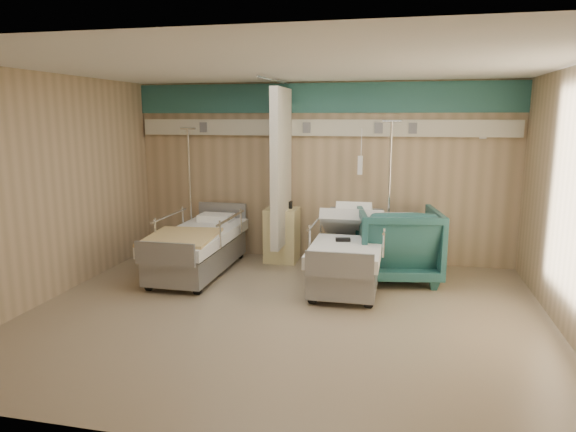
{
  "coord_description": "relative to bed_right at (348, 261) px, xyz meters",
  "views": [
    {
      "loc": [
        1.27,
        -5.51,
        2.27
      ],
      "look_at": [
        -0.09,
        0.6,
        1.05
      ],
      "focal_mm": 32.0,
      "sensor_mm": 36.0,
      "label": 1
    }
  ],
  "objects": [
    {
      "name": "call_remote",
      "position": [
        -0.06,
        -0.15,
        0.34
      ],
      "size": [
        0.21,
        0.13,
        0.04
      ],
      "primitive_type": "cube",
      "rotation": [
        0.0,
        0.0,
        0.22
      ],
      "color": "black",
      "rests_on": "bed_right"
    },
    {
      "name": "white_cup",
      "position": [
        -1.31,
        0.97,
        0.6
      ],
      "size": [
        0.12,
        0.12,
        0.13
      ],
      "primitive_type": "cylinder",
      "rotation": [
        0.0,
        0.0,
        -0.41
      ],
      "color": "white",
      "rests_on": "bedside_cabinet"
    },
    {
      "name": "bed_left",
      "position": [
        -2.2,
        0.0,
        0.0
      ],
      "size": [
        1.0,
        2.16,
        0.63
      ],
      "primitive_type": null,
      "color": "silver",
      "rests_on": "ground"
    },
    {
      "name": "waffle_blanket",
      "position": [
        0.64,
        0.34,
        0.75
      ],
      "size": [
        0.69,
        0.65,
        0.07
      ],
      "primitive_type": "cube",
      "rotation": [
        0.0,
        0.0,
        3.41
      ],
      "color": "white",
      "rests_on": "visitor_armchair"
    },
    {
      "name": "ground",
      "position": [
        -0.6,
        -1.3,
        -0.32
      ],
      "size": [
        6.0,
        5.0,
        0.0
      ],
      "primitive_type": "cube",
      "color": "#85705C",
      "rests_on": "ground"
    },
    {
      "name": "iv_stand_left",
      "position": [
        -2.68,
        0.89,
        0.11
      ],
      "size": [
        0.38,
        0.38,
        2.1
      ],
      "rotation": [
        0.0,
        0.0,
        0.39
      ],
      "color": "silver",
      "rests_on": "ground"
    },
    {
      "name": "bed_right",
      "position": [
        0.0,
        0.0,
        0.0
      ],
      "size": [
        1.0,
        2.16,
        0.63
      ],
      "primitive_type": null,
      "color": "silver",
      "rests_on": "ground"
    },
    {
      "name": "toiletry_bag",
      "position": [
        -1.09,
        0.95,
        0.59
      ],
      "size": [
        0.21,
        0.15,
        0.11
      ],
      "primitive_type": "cube",
      "rotation": [
        0.0,
        0.0,
        0.12
      ],
      "color": "black",
      "rests_on": "bedside_cabinet"
    },
    {
      "name": "visitor_armchair",
      "position": [
        0.65,
        0.35,
        0.2
      ],
      "size": [
        1.28,
        1.3,
        1.03
      ],
      "primitive_type": "imported",
      "rotation": [
        0.0,
        0.0,
        3.31
      ],
      "color": "#205150",
      "rests_on": "ground"
    },
    {
      "name": "room_walls",
      "position": [
        -0.63,
        -1.05,
        1.55
      ],
      "size": [
        6.04,
        5.04,
        2.82
      ],
      "color": "tan",
      "rests_on": "ground"
    },
    {
      "name": "bedside_cabinet",
      "position": [
        -1.15,
        0.9,
        0.11
      ],
      "size": [
        0.5,
        0.48,
        0.85
      ],
      "primitive_type": "cube",
      "color": "beige",
      "rests_on": "ground"
    },
    {
      "name": "tan_blanket",
      "position": [
        -2.25,
        -0.46,
        0.33
      ],
      "size": [
        1.0,
        1.21,
        0.04
      ],
      "primitive_type": "cube",
      "rotation": [
        0.0,
        0.0,
        0.1
      ],
      "color": "tan",
      "rests_on": "bed_left"
    },
    {
      "name": "iv_stand_right",
      "position": [
        0.5,
        0.74,
        0.14
      ],
      "size": [
        0.4,
        0.4,
        2.22
      ],
      "rotation": [
        0.0,
        0.0,
        0.39
      ],
      "color": "silver",
      "rests_on": "ground"
    }
  ]
}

